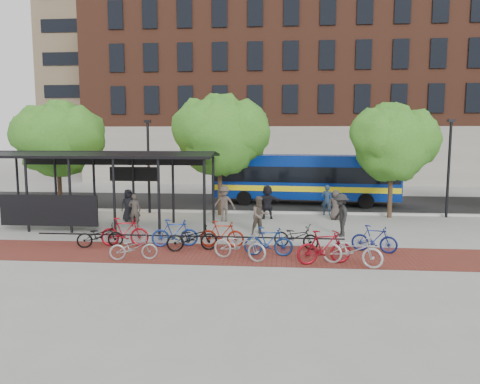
# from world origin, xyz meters

# --- Properties ---
(ground) EXTENTS (160.00, 160.00, 0.00)m
(ground) POSITION_xyz_m (0.00, 0.00, 0.00)
(ground) COLOR #9E9E99
(ground) RESTS_ON ground
(asphalt_street) EXTENTS (160.00, 8.00, 0.01)m
(asphalt_street) POSITION_xyz_m (0.00, 8.00, 0.01)
(asphalt_street) COLOR black
(asphalt_street) RESTS_ON ground
(curb) EXTENTS (160.00, 0.25, 0.12)m
(curb) POSITION_xyz_m (0.00, 4.00, 0.06)
(curb) COLOR #B7B7B2
(curb) RESTS_ON ground
(brick_strip) EXTENTS (24.00, 3.00, 0.01)m
(brick_strip) POSITION_xyz_m (-2.00, -5.00, 0.00)
(brick_strip) COLOR maroon
(brick_strip) RESTS_ON ground
(bike_rack_rail) EXTENTS (12.00, 0.05, 0.95)m
(bike_rack_rail) POSITION_xyz_m (-3.30, -4.10, 0.00)
(bike_rack_rail) COLOR black
(bike_rack_rail) RESTS_ON ground
(building_brick) EXTENTS (55.00, 14.00, 20.00)m
(building_brick) POSITION_xyz_m (10.00, 26.00, 10.00)
(building_brick) COLOR brown
(building_brick) RESTS_ON ground
(building_tower) EXTENTS (22.00, 22.00, 30.00)m
(building_tower) POSITION_xyz_m (-16.00, 40.00, 15.00)
(building_tower) COLOR #7A664C
(building_tower) RESTS_ON ground
(bus_shelter) EXTENTS (10.60, 3.07, 3.60)m
(bus_shelter) POSITION_xyz_m (-8.13, -0.48, 3.00)
(bus_shelter) COLOR black
(bus_shelter) RESTS_ON ground
(tree_a) EXTENTS (4.90, 4.00, 6.18)m
(tree_a) POSITION_xyz_m (-11.91, 3.35, 4.24)
(tree_a) COLOR #382619
(tree_a) RESTS_ON ground
(tree_b) EXTENTS (5.15, 4.20, 6.47)m
(tree_b) POSITION_xyz_m (-2.90, 3.35, 4.46)
(tree_b) COLOR #382619
(tree_b) RESTS_ON ground
(tree_c) EXTENTS (4.66, 3.80, 5.92)m
(tree_c) POSITION_xyz_m (6.09, 3.35, 4.05)
(tree_c) COLOR #382619
(tree_c) RESTS_ON ground
(lamp_post_left) EXTENTS (0.35, 0.20, 5.12)m
(lamp_post_left) POSITION_xyz_m (-7.00, 3.60, 2.75)
(lamp_post_left) COLOR black
(lamp_post_left) RESTS_ON ground
(lamp_post_right) EXTENTS (0.35, 0.20, 5.12)m
(lamp_post_right) POSITION_xyz_m (9.00, 3.60, 2.75)
(lamp_post_right) COLOR black
(lamp_post_right) RESTS_ON ground
(bus) EXTENTS (11.52, 3.49, 3.06)m
(bus) POSITION_xyz_m (1.77, 7.67, 1.76)
(bus) COLOR navy
(bus) RESTS_ON ground
(bike_0) EXTENTS (1.85, 1.12, 0.92)m
(bike_0) POSITION_xyz_m (-6.70, -4.35, 0.46)
(bike_0) COLOR black
(bike_0) RESTS_ON ground
(bike_1) EXTENTS (1.92, 0.72, 1.13)m
(bike_1) POSITION_xyz_m (-5.80, -4.08, 0.56)
(bike_1) COLOR maroon
(bike_1) RESTS_ON ground
(bike_2) EXTENTS (1.75, 0.91, 0.87)m
(bike_2) POSITION_xyz_m (-4.83, -6.01, 0.44)
(bike_2) COLOR gray
(bike_2) RESTS_ON ground
(bike_3) EXTENTS (1.87, 0.86, 1.08)m
(bike_3) POSITION_xyz_m (-3.82, -3.99, 0.54)
(bike_3) COLOR navy
(bike_3) RESTS_ON ground
(bike_4) EXTENTS (2.04, 1.20, 1.01)m
(bike_4) POSITION_xyz_m (-3.02, -4.59, 0.51)
(bike_4) COLOR black
(bike_4) RESTS_ON ground
(bike_5) EXTENTS (1.73, 0.50, 1.04)m
(bike_5) POSITION_xyz_m (-1.98, -3.92, 0.52)
(bike_5) COLOR maroon
(bike_5) RESTS_ON ground
(bike_6) EXTENTS (2.12, 1.36, 1.05)m
(bike_6) POSITION_xyz_m (-1.13, -5.70, 0.53)
(bike_6) COLOR #9E9FA1
(bike_6) RESTS_ON ground
(bike_7) EXTENTS (1.79, 0.57, 1.07)m
(bike_7) POSITION_xyz_m (-0.14, -5.08, 0.53)
(bike_7) COLOR navy
(bike_7) RESTS_ON ground
(bike_8) EXTENTS (1.90, 1.23, 0.95)m
(bike_8) POSITION_xyz_m (0.88, -3.86, 0.47)
(bike_8) COLOR black
(bike_8) RESTS_ON ground
(bike_9) EXTENTS (2.02, 1.09, 1.17)m
(bike_9) POSITION_xyz_m (1.76, -5.98, 0.58)
(bike_9) COLOR maroon
(bike_9) RESTS_ON ground
(bike_10) EXTENTS (2.17, 1.48, 1.08)m
(bike_10) POSITION_xyz_m (2.68, -6.11, 0.54)
(bike_10) COLOR #B5B5B8
(bike_10) RESTS_ON ground
(bike_11) EXTENTS (1.75, 1.00, 1.01)m
(bike_11) POSITION_xyz_m (3.76, -4.22, 0.51)
(bike_11) COLOR navy
(bike_11) RESTS_ON ground
(pedestrian_0) EXTENTS (0.94, 0.87, 1.62)m
(pedestrian_0) POSITION_xyz_m (-7.36, 1.11, 0.81)
(pedestrian_0) COLOR black
(pedestrian_0) RESTS_ON ground
(pedestrian_1) EXTENTS (0.60, 0.42, 1.58)m
(pedestrian_1) POSITION_xyz_m (-6.61, -0.28, 0.79)
(pedestrian_1) COLOR #3D3631
(pedestrian_1) RESTS_ON ground
(pedestrian_3) EXTENTS (1.20, 0.73, 1.82)m
(pedestrian_3) POSITION_xyz_m (-2.55, 1.41, 0.91)
(pedestrian_3) COLOR #4E423A
(pedestrian_3) RESTS_ON ground
(pedestrian_5) EXTENTS (1.71, 0.96, 1.76)m
(pedestrian_5) POSITION_xyz_m (-0.41, 2.37, 0.88)
(pedestrian_5) COLOR black
(pedestrian_5) RESTS_ON ground
(pedestrian_6) EXTENTS (0.76, 0.50, 1.54)m
(pedestrian_6) POSITION_xyz_m (3.08, 2.40, 0.77)
(pedestrian_6) COLOR #3F3632
(pedestrian_6) RESTS_ON ground
(pedestrian_7) EXTENTS (0.68, 0.53, 1.64)m
(pedestrian_7) POSITION_xyz_m (2.77, 3.73, 0.82)
(pedestrian_7) COLOR #1F324A
(pedestrian_7) RESTS_ON ground
(pedestrian_8) EXTENTS (1.03, 0.96, 1.69)m
(pedestrian_8) POSITION_xyz_m (-0.62, -1.50, 0.84)
(pedestrian_8) COLOR brown
(pedestrian_8) RESTS_ON ground
(pedestrian_9) EXTENTS (0.90, 1.30, 1.84)m
(pedestrian_9) POSITION_xyz_m (2.87, -1.50, 0.92)
(pedestrian_9) COLOR black
(pedestrian_9) RESTS_ON ground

